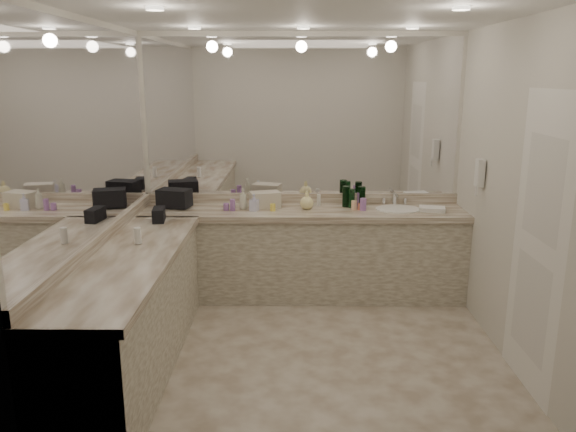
{
  "coord_description": "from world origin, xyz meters",
  "views": [
    {
      "loc": [
        -0.09,
        -4.18,
        2.18
      ],
      "look_at": [
        -0.13,
        0.4,
        1.03
      ],
      "focal_mm": 35.0,
      "sensor_mm": 36.0,
      "label": 1
    }
  ],
  "objects_px": {
    "cream_cosmetic_case": "(265,199)",
    "soap_bottle_a": "(243,199)",
    "black_toiletry_bag": "(174,199)",
    "soap_bottle_c": "(307,200)",
    "sink": "(398,210)",
    "wall_phone": "(480,173)",
    "soap_bottle_b": "(254,202)",
    "hand_towel": "(432,209)"
  },
  "relations": [
    {
      "from": "black_toiletry_bag",
      "to": "cream_cosmetic_case",
      "type": "relative_size",
      "value": 1.08
    },
    {
      "from": "cream_cosmetic_case",
      "to": "soap_bottle_b",
      "type": "height_order",
      "value": "same"
    },
    {
      "from": "wall_phone",
      "to": "soap_bottle_b",
      "type": "bearing_deg",
      "value": 167.98
    },
    {
      "from": "black_toiletry_bag",
      "to": "soap_bottle_c",
      "type": "distance_m",
      "value": 1.32
    },
    {
      "from": "sink",
      "to": "soap_bottle_b",
      "type": "distance_m",
      "value": 1.42
    },
    {
      "from": "wall_phone",
      "to": "hand_towel",
      "type": "xyz_separation_m",
      "value": [
        -0.29,
        0.44,
        -0.43
      ]
    },
    {
      "from": "hand_towel",
      "to": "soap_bottle_c",
      "type": "xyz_separation_m",
      "value": [
        -1.22,
        0.08,
        0.07
      ]
    },
    {
      "from": "soap_bottle_a",
      "to": "soap_bottle_b",
      "type": "relative_size",
      "value": 1.22
    },
    {
      "from": "black_toiletry_bag",
      "to": "soap_bottle_a",
      "type": "relative_size",
      "value": 1.54
    },
    {
      "from": "soap_bottle_a",
      "to": "soap_bottle_c",
      "type": "xyz_separation_m",
      "value": [
        0.63,
        0.01,
        -0.01
      ]
    },
    {
      "from": "soap_bottle_a",
      "to": "soap_bottle_c",
      "type": "relative_size",
      "value": 1.15
    },
    {
      "from": "wall_phone",
      "to": "cream_cosmetic_case",
      "type": "xyz_separation_m",
      "value": [
        -1.92,
        0.57,
        -0.37
      ]
    },
    {
      "from": "cream_cosmetic_case",
      "to": "soap_bottle_a",
      "type": "distance_m",
      "value": 0.23
    },
    {
      "from": "black_toiletry_bag",
      "to": "soap_bottle_c",
      "type": "bearing_deg",
      "value": -1.58
    },
    {
      "from": "wall_phone",
      "to": "cream_cosmetic_case",
      "type": "distance_m",
      "value": 2.04
    },
    {
      "from": "cream_cosmetic_case",
      "to": "hand_towel",
      "type": "relative_size",
      "value": 1.19
    },
    {
      "from": "sink",
      "to": "hand_towel",
      "type": "relative_size",
      "value": 1.8
    },
    {
      "from": "soap_bottle_b",
      "to": "wall_phone",
      "type": "bearing_deg",
      "value": -12.02
    },
    {
      "from": "cream_cosmetic_case",
      "to": "soap_bottle_b",
      "type": "bearing_deg",
      "value": -140.66
    },
    {
      "from": "wall_phone",
      "to": "black_toiletry_bag",
      "type": "relative_size",
      "value": 0.77
    },
    {
      "from": "soap_bottle_b",
      "to": "cream_cosmetic_case",
      "type": "bearing_deg",
      "value": 55.2
    },
    {
      "from": "black_toiletry_bag",
      "to": "hand_towel",
      "type": "distance_m",
      "value": 2.54
    },
    {
      "from": "hand_towel",
      "to": "soap_bottle_c",
      "type": "height_order",
      "value": "soap_bottle_c"
    },
    {
      "from": "black_toiletry_bag",
      "to": "wall_phone",
      "type": "bearing_deg",
      "value": -11.08
    },
    {
      "from": "wall_phone",
      "to": "soap_bottle_b",
      "type": "relative_size",
      "value": 1.44
    },
    {
      "from": "black_toiletry_bag",
      "to": "cream_cosmetic_case",
      "type": "bearing_deg",
      "value": 1.36
    },
    {
      "from": "hand_towel",
      "to": "black_toiletry_bag",
      "type": "bearing_deg",
      "value": 177.35
    },
    {
      "from": "hand_towel",
      "to": "wall_phone",
      "type": "bearing_deg",
      "value": -56.67
    },
    {
      "from": "cream_cosmetic_case",
      "to": "soap_bottle_b",
      "type": "relative_size",
      "value": 1.74
    },
    {
      "from": "sink",
      "to": "soap_bottle_c",
      "type": "height_order",
      "value": "soap_bottle_c"
    },
    {
      "from": "soap_bottle_a",
      "to": "soap_bottle_b",
      "type": "height_order",
      "value": "soap_bottle_a"
    },
    {
      "from": "hand_towel",
      "to": "soap_bottle_a",
      "type": "height_order",
      "value": "soap_bottle_a"
    },
    {
      "from": "hand_towel",
      "to": "soap_bottle_c",
      "type": "bearing_deg",
      "value": 176.2
    },
    {
      "from": "sink",
      "to": "hand_towel",
      "type": "bearing_deg",
      "value": -11.46
    },
    {
      "from": "black_toiletry_bag",
      "to": "soap_bottle_b",
      "type": "xyz_separation_m",
      "value": [
        0.8,
        -0.12,
        -0.01
      ]
    },
    {
      "from": "sink",
      "to": "wall_phone",
      "type": "bearing_deg",
      "value": -39.57
    },
    {
      "from": "black_toiletry_bag",
      "to": "soap_bottle_b",
      "type": "distance_m",
      "value": 0.81
    },
    {
      "from": "sink",
      "to": "cream_cosmetic_case",
      "type": "xyz_separation_m",
      "value": [
        -1.32,
        0.07,
        0.09
      ]
    },
    {
      "from": "sink",
      "to": "hand_towel",
      "type": "distance_m",
      "value": 0.33
    },
    {
      "from": "soap_bottle_b",
      "to": "soap_bottle_c",
      "type": "relative_size",
      "value": 0.95
    },
    {
      "from": "wall_phone",
      "to": "sink",
      "type": "bearing_deg",
      "value": 140.43
    },
    {
      "from": "sink",
      "to": "soap_bottle_c",
      "type": "bearing_deg",
      "value": 178.96
    }
  ]
}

